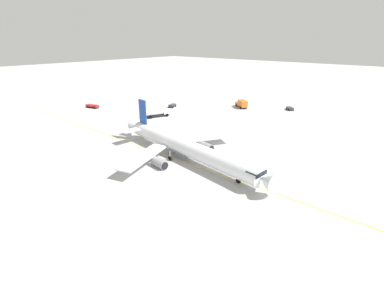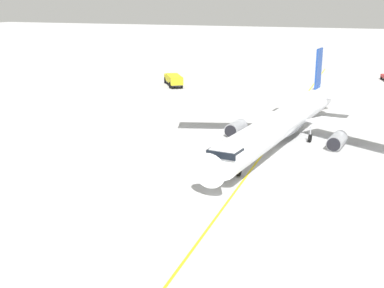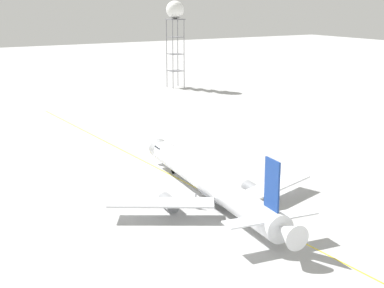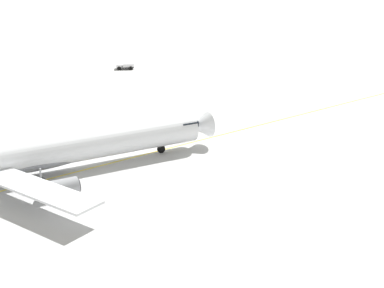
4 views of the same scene
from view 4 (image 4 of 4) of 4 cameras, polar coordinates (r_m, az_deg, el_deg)
ground_plane at (r=72.53m, az=-13.23°, el=-2.16°), size 600.00×600.00×0.00m
airliner_main at (r=69.13m, az=-15.02°, el=-0.98°), size 33.70×46.16×11.25m
pushback_tug_truck at (r=129.76m, az=-6.88°, el=8.06°), size 4.06×4.66×1.30m
taxiway_centreline at (r=69.71m, az=-12.51°, el=-2.99°), size 4.35×162.65×0.01m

